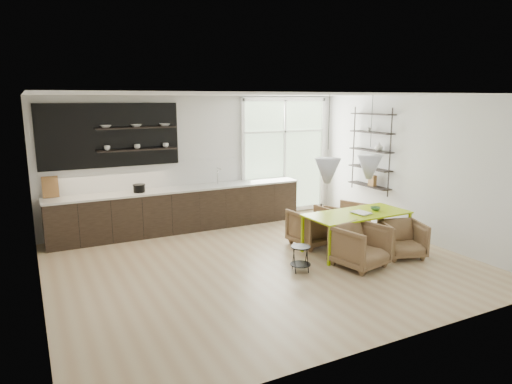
% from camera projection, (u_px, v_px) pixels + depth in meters
% --- Properties ---
extents(room, '(7.02, 6.01, 2.91)m').
position_uv_depth(room, '(263.00, 170.00, 8.89)').
color(room, tan).
rests_on(room, ground).
extents(kitchen_run, '(5.54, 0.69, 2.75)m').
position_uv_depth(kitchen_run, '(177.00, 204.00, 9.88)').
color(kitchen_run, black).
rests_on(kitchen_run, ground).
extents(right_shelving, '(0.26, 1.22, 1.90)m').
position_uv_depth(right_shelving, '(372.00, 153.00, 10.16)').
color(right_shelving, black).
rests_on(right_shelving, ground).
extents(dining_table, '(2.03, 0.96, 0.73)m').
position_uv_depth(dining_table, '(357.00, 216.00, 8.56)').
color(dining_table, '#99BC07').
rests_on(dining_table, ground).
extents(armchair_back_left, '(0.85, 0.87, 0.72)m').
position_uv_depth(armchair_back_left, '(312.00, 227.00, 8.96)').
color(armchair_back_left, brown).
rests_on(armchair_back_left, ground).
extents(armchair_back_right, '(0.97, 0.98, 0.69)m').
position_uv_depth(armchair_back_right, '(347.00, 220.00, 9.56)').
color(armchair_back_right, brown).
rests_on(armchair_back_right, ground).
extents(armchair_front_left, '(0.94, 0.96, 0.74)m').
position_uv_depth(armchair_front_left, '(360.00, 246.00, 7.78)').
color(armchair_front_left, brown).
rests_on(armchair_front_left, ground).
extents(armchair_front_right, '(0.89, 0.90, 0.66)m').
position_uv_depth(armchair_front_right, '(402.00, 239.00, 8.29)').
color(armchair_front_right, brown).
rests_on(armchair_front_right, ground).
extents(wire_stool, '(0.34, 0.34, 0.44)m').
position_uv_depth(wire_stool, '(301.00, 255.00, 7.58)').
color(wire_stool, black).
rests_on(wire_stool, ground).
extents(table_book, '(0.30, 0.38, 0.03)m').
position_uv_depth(table_book, '(356.00, 214.00, 8.42)').
color(table_book, white).
rests_on(table_book, dining_table).
extents(table_bowl, '(0.19, 0.19, 0.06)m').
position_uv_depth(table_bowl, '(375.00, 209.00, 8.77)').
color(table_bowl, '#3F7046').
rests_on(table_bowl, dining_table).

